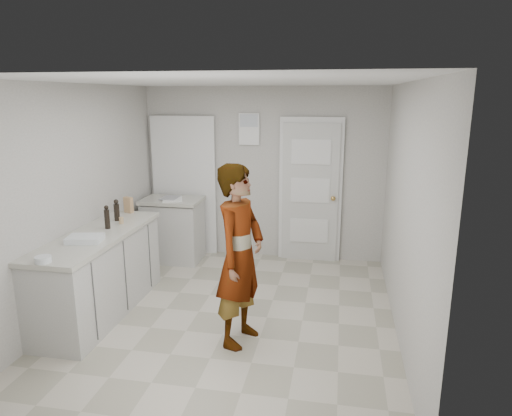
% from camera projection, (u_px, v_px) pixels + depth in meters
% --- Properties ---
extents(ground, '(4.00, 4.00, 0.00)m').
position_uv_depth(ground, '(232.00, 314.00, 5.07)').
color(ground, gray).
rests_on(ground, ground).
extents(room_shell, '(4.00, 4.00, 4.00)m').
position_uv_depth(room_shell, '(251.00, 189.00, 6.72)').
color(room_shell, '#A5A39C').
rests_on(room_shell, ground).
extents(main_counter, '(0.64, 1.96, 0.93)m').
position_uv_depth(main_counter, '(100.00, 276.00, 5.03)').
color(main_counter, silver).
rests_on(main_counter, ground).
extents(side_counter, '(0.84, 0.61, 0.93)m').
position_uv_depth(side_counter, '(173.00, 232.00, 6.67)').
color(side_counter, silver).
rests_on(side_counter, ground).
extents(person, '(0.58, 0.74, 1.77)m').
position_uv_depth(person, '(240.00, 256.00, 4.34)').
color(person, silver).
rests_on(person, ground).
extents(cake_mix_box, '(0.13, 0.10, 0.20)m').
position_uv_depth(cake_mix_box, '(128.00, 205.00, 5.76)').
color(cake_mix_box, '#A88554').
rests_on(cake_mix_box, main_counter).
extents(spice_jar, '(0.05, 0.05, 0.08)m').
position_uv_depth(spice_jar, '(121.00, 220.00, 5.27)').
color(spice_jar, tan).
rests_on(spice_jar, main_counter).
extents(oil_cruet_a, '(0.07, 0.07, 0.26)m').
position_uv_depth(oil_cruet_a, '(117.00, 211.00, 5.38)').
color(oil_cruet_a, black).
rests_on(oil_cruet_a, main_counter).
extents(oil_cruet_b, '(0.06, 0.06, 0.27)m').
position_uv_depth(oil_cruet_b, '(107.00, 217.00, 5.06)').
color(oil_cruet_b, black).
rests_on(oil_cruet_b, main_counter).
extents(baking_dish, '(0.38, 0.30, 0.06)m').
position_uv_depth(baking_dish, '(85.00, 239.00, 4.62)').
color(baking_dish, silver).
rests_on(baking_dish, main_counter).
extents(egg_bowl, '(0.14, 0.14, 0.06)m').
position_uv_depth(egg_bowl, '(43.00, 259.00, 4.05)').
color(egg_bowl, silver).
rests_on(egg_bowl, main_counter).
extents(papers, '(0.37, 0.42, 0.01)m').
position_uv_depth(papers, '(173.00, 199.00, 6.49)').
color(papers, white).
rests_on(papers, side_counter).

